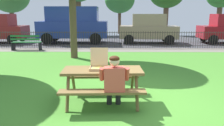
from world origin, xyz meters
TOP-DOWN VIEW (x-y plane):
  - ground at (0.00, 2.19)m, footprint 28.00×12.38m
  - cobblestone_walkway at (0.00, 7.68)m, footprint 28.00×1.40m
  - street_asphalt at (0.00, 12.27)m, footprint 28.00×7.79m
  - picnic_table_foreground at (-0.88, 0.07)m, footprint 1.85×1.55m
  - pizza_box_open at (-0.96, 0.13)m, footprint 0.42×0.48m
  - pizza_slice_on_table at (-0.57, 0.17)m, footprint 0.23×0.19m
  - adult_at_table at (-0.61, -0.43)m, footprint 0.62×0.60m
  - iron_fence_streetside at (0.00, 8.38)m, footprint 18.54×0.03m
  - park_bench_left at (-5.55, 7.54)m, footprint 1.60×0.47m
  - parked_car_center at (-3.48, 10.81)m, footprint 4.70×2.07m
  - parked_car_right at (1.70, 10.81)m, footprint 3.99×2.02m
  - far_tree_center at (-0.16, 18.12)m, footprint 2.95×2.95m

SIDE VIEW (x-z plane):
  - ground at x=0.00m, z-range -0.02..0.00m
  - street_asphalt at x=0.00m, z-range -0.01..0.00m
  - cobblestone_walkway at x=0.00m, z-range -0.01..0.00m
  - park_bench_left at x=-5.55m, z-range -0.01..0.84m
  - iron_fence_streetside at x=0.00m, z-range 0.01..1.01m
  - picnic_table_foreground at x=-0.88m, z-range 0.20..0.99m
  - adult_at_table at x=-0.61m, z-range 0.06..1.25m
  - pizza_slice_on_table at x=-0.57m, z-range 0.77..0.79m
  - pizza_box_open at x=-0.96m, z-range 0.63..1.09m
  - parked_car_right at x=1.70m, z-range 0.02..2.00m
  - parked_car_center at x=-3.48m, z-range 0.08..2.54m
  - far_tree_center at x=-0.16m, z-range 1.00..5.69m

